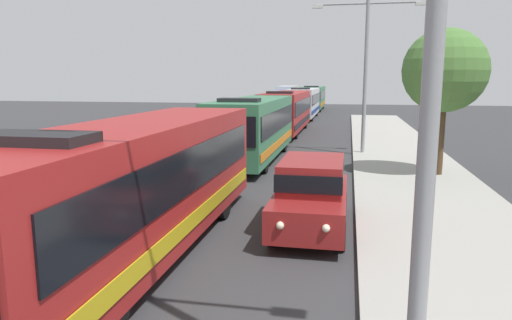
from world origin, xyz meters
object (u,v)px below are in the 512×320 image
at_px(bus_lead, 138,183).
at_px(roadside_tree, 445,71).
at_px(bus_second_in_line, 254,126).
at_px(bus_middle, 287,110).
at_px(box_truck_oncoming, 287,97).
at_px(white_suv, 312,192).
at_px(bus_fourth_in_line, 304,102).
at_px(bus_rear, 313,97).
at_px(streetlamp_mid, 366,60).

xyz_separation_m(bus_lead, roadside_tree, (8.29, 10.35, 2.63)).
xyz_separation_m(bus_lead, bus_second_in_line, (-0.00, 13.07, -0.00)).
height_order(bus_middle, box_truck_oncoming, bus_middle).
relative_size(bus_second_in_line, white_suv, 2.28).
bearing_deg(bus_middle, bus_lead, -90.00).
bearing_deg(roadside_tree, bus_lead, -128.70).
xyz_separation_m(white_suv, box_truck_oncoming, (-7.00, 47.84, 0.68)).
relative_size(bus_fourth_in_line, roadside_tree, 2.00).
relative_size(bus_second_in_line, box_truck_oncoming, 1.32).
bearing_deg(bus_rear, bus_fourth_in_line, -90.00).
bearing_deg(bus_lead, bus_fourth_in_line, 90.00).
height_order(streetlamp_mid, roadside_tree, streetlamp_mid).
bearing_deg(bus_middle, bus_second_in_line, -90.00).
relative_size(bus_rear, streetlamp_mid, 1.47).
height_order(bus_middle, bus_fourth_in_line, same).
bearing_deg(bus_lead, bus_middle, 90.00).
height_order(white_suv, box_truck_oncoming, box_truck_oncoming).
distance_m(bus_lead, white_suv, 4.60).
xyz_separation_m(white_suv, streetlamp_mid, (1.70, 13.06, 3.95)).
bearing_deg(bus_second_in_line, bus_lead, -90.00).
relative_size(bus_fourth_in_line, box_truck_oncoming, 1.47).
relative_size(box_truck_oncoming, streetlamp_mid, 1.02).
relative_size(bus_lead, streetlamp_mid, 1.45).
distance_m(bus_lead, roadside_tree, 13.52).
bearing_deg(streetlamp_mid, bus_middle, 118.97).
relative_size(bus_rear, white_suv, 2.50).
height_order(box_truck_oncoming, streetlamp_mid, streetlamp_mid).
xyz_separation_m(bus_fourth_in_line, white_suv, (3.70, -36.36, -0.66)).
relative_size(bus_middle, bus_fourth_in_line, 1.03).
bearing_deg(streetlamp_mid, box_truck_oncoming, 104.04).
relative_size(bus_lead, bus_second_in_line, 1.08).
height_order(bus_lead, white_suv, bus_lead).
bearing_deg(bus_fourth_in_line, bus_second_in_line, -90.00).
bearing_deg(streetlamp_mid, bus_rear, 98.44).
bearing_deg(roadside_tree, box_truck_oncoming, 106.11).
height_order(bus_lead, bus_rear, same).
xyz_separation_m(bus_middle, box_truck_oncoming, (-3.30, 25.03, 0.02)).
relative_size(white_suv, streetlamp_mid, 0.59).
relative_size(bus_middle, white_suv, 2.63).
bearing_deg(streetlamp_mid, bus_fourth_in_line, 103.04).
bearing_deg(box_truck_oncoming, streetlamp_mid, -75.96).
xyz_separation_m(bus_rear, roadside_tree, (8.29, -41.77, 2.63)).
bearing_deg(bus_second_in_line, roadside_tree, -18.16).
xyz_separation_m(bus_second_in_line, streetlamp_mid, (5.40, 2.65, 3.29)).
bearing_deg(streetlamp_mid, roadside_tree, -61.68).
bearing_deg(roadside_tree, bus_fourth_in_line, 106.13).
distance_m(bus_second_in_line, streetlamp_mid, 6.85).
height_order(bus_middle, white_suv, bus_middle).
bearing_deg(white_suv, streetlamp_mid, 82.58).
bearing_deg(roadside_tree, bus_second_in_line, 161.84).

